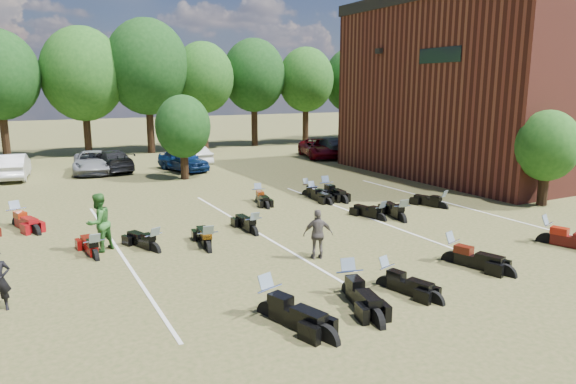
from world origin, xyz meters
TOP-DOWN VIEW (x-y plane):
  - ground at (0.00, 0.00)m, footprint 160.00×160.00m
  - car_1 at (-10.99, 20.22)m, footprint 2.08×4.73m
  - car_2 at (-6.51, 20.36)m, footprint 2.90×5.22m
  - car_3 at (-5.40, 20.41)m, footprint 2.58×5.00m
  - car_4 at (-1.19, 18.50)m, footprint 2.72×4.56m
  - car_5 at (-0.22, 20.42)m, footprint 2.23×4.59m
  - car_6 at (10.08, 19.89)m, footprint 3.67×5.65m
  - car_7 at (11.01, 20.05)m, footprint 3.03×5.52m
  - person_green at (-8.53, 3.45)m, footprint 1.21×1.16m
  - person_grey at (-2.55, -0.59)m, footprint 1.02×0.73m
  - motorcycle_2 at (-5.74, -3.60)m, footprint 1.51×2.63m
  - motorcycle_3 at (-3.36, -3.49)m, footprint 1.29×2.53m
  - motorcycle_4 at (-2.11, -3.46)m, footprint 1.18×2.18m
  - motorcycle_5 at (0.98, -2.83)m, footprint 1.39×2.47m
  - motorcycle_6 at (5.40, -2.92)m, footprint 1.52×2.58m
  - motorcycle_7 at (-8.80, 2.72)m, footprint 0.86×2.15m
  - motorcycle_8 at (-5.36, 1.81)m, footprint 1.05×2.31m
  - motorcycle_9 at (-6.97, 2.55)m, footprint 1.35×2.20m
  - motorcycle_10 at (-3.22, 2.86)m, footprint 0.70×2.15m
  - motorcycle_11 at (2.20, 2.28)m, footprint 1.04×2.12m
  - motorcycle_12 at (2.88, 1.76)m, footprint 1.29×2.42m
  - motorcycle_13 at (5.96, 2.67)m, footprint 1.21×2.16m
  - motorcycle_15 at (-10.94, 8.35)m, footprint 1.56×2.56m
  - motorcycle_17 at (-0.70, 7.93)m, footprint 1.04×2.20m
  - motorcycle_18 at (2.83, 7.47)m, footprint 0.93×2.49m
  - motorcycle_19 at (1.89, 7.25)m, footprint 0.66×2.08m
  - motorcycle_20 at (2.00, 7.94)m, footprint 1.19×2.24m
  - brick_building at (22.00, 9.00)m, footprint 25.40×15.20m
  - tree_line at (-1.00, 29.00)m, footprint 56.00×6.00m
  - young_tree_near_building at (10.50, 1.00)m, footprint 2.80×2.80m
  - young_tree_midfield at (-2.00, 15.50)m, footprint 3.20×3.20m
  - parking_lines at (-3.00, 3.00)m, footprint 20.10×14.00m

SIDE VIEW (x-z plane):
  - ground at x=0.00m, z-range 0.00..0.00m
  - motorcycle_2 at x=-5.74m, z-range -0.70..0.70m
  - motorcycle_3 at x=-3.36m, z-range -0.68..0.68m
  - motorcycle_4 at x=-2.11m, z-range -0.58..0.58m
  - motorcycle_5 at x=0.98m, z-range -0.65..0.65m
  - motorcycle_6 at x=5.40m, z-range -0.68..0.68m
  - motorcycle_7 at x=-8.80m, z-range -0.59..0.59m
  - motorcycle_8 at x=-5.36m, z-range -0.62..0.62m
  - motorcycle_9 at x=-6.97m, z-range -0.59..0.59m
  - motorcycle_10 at x=-3.22m, z-range -0.60..0.60m
  - motorcycle_11 at x=2.20m, z-range -0.57..0.57m
  - motorcycle_12 at x=2.88m, z-range -0.64..0.64m
  - motorcycle_13 at x=5.96m, z-range -0.57..0.57m
  - motorcycle_15 at x=-10.94m, z-range -0.68..0.68m
  - motorcycle_17 at x=-0.70m, z-range -0.59..0.59m
  - motorcycle_18 at x=2.83m, z-range -0.68..0.68m
  - motorcycle_19 at x=1.89m, z-range -0.58..0.58m
  - motorcycle_20 at x=2.00m, z-range -0.60..0.60m
  - parking_lines at x=-3.00m, z-range 0.00..0.01m
  - car_2 at x=-6.51m, z-range 0.00..1.38m
  - car_3 at x=-5.40m, z-range 0.00..1.39m
  - car_6 at x=10.08m, z-range 0.00..1.45m
  - car_5 at x=-0.22m, z-range 0.00..1.45m
  - car_4 at x=-1.19m, z-range 0.00..1.45m
  - car_1 at x=-10.99m, z-range 0.00..1.51m
  - car_7 at x=11.01m, z-range 0.00..1.52m
  - person_grey at x=-2.55m, z-range 0.00..1.60m
  - person_green at x=-8.53m, z-range 0.00..1.96m
  - young_tree_near_building at x=10.50m, z-range 0.67..4.83m
  - young_tree_midfield at x=-2.00m, z-range 0.74..5.44m
  - brick_building at x=22.00m, z-range 0.01..10.71m
  - tree_line at x=-1.00m, z-range 1.42..11.20m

